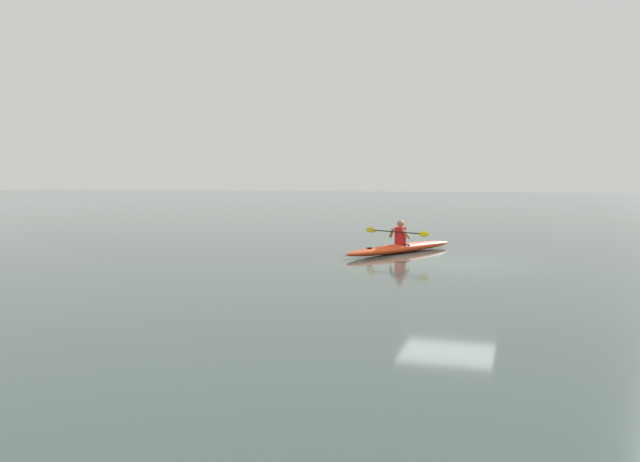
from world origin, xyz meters
name	(u,v)px	position (x,y,z in m)	size (l,w,h in m)	color
ground_plane	(449,263)	(0.00, 0.00, 0.00)	(160.00, 160.00, 0.00)	#384742
kayak	(401,248)	(1.68, -1.97, 0.14)	(2.77, 4.67, 0.28)	red
kayaker	(400,234)	(1.71, -1.91, 0.59)	(2.18, 1.14, 0.73)	red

